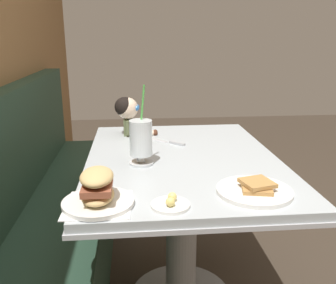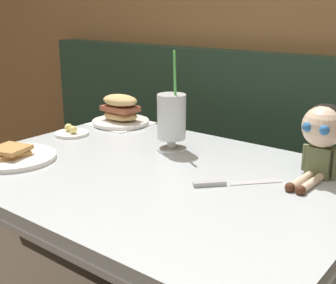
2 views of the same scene
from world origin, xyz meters
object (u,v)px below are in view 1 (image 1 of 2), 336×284
Objects in this scene: butter_knife at (171,142)px; butter_saucer at (171,204)px; sandwich_plate at (98,191)px; seated_doll at (127,110)px; toast_plate at (255,190)px; milkshake_glass at (141,140)px.

butter_saucer is at bearing 173.98° from butter_knife.
sandwich_plate is 1.18× the size of butter_knife.
butter_knife is 0.85× the size of seated_doll.
sandwich_plate reaches higher than toast_plate.
toast_plate is 0.51m from sandwich_plate.
seated_doll is at bearing 7.28° from milkshake_glass.
butter_saucer is (-0.07, 0.29, -0.00)m from toast_plate.
sandwich_plate is at bearing 174.18° from seated_doll.
sandwich_plate is at bearing 158.57° from milkshake_glass.
sandwich_plate reaches higher than butter_saucer.
sandwich_plate is at bearing 94.86° from toast_plate.
milkshake_glass is at bearing 49.20° from toast_plate.
milkshake_glass is 0.46m from seated_doll.
toast_plate is at bearing -130.80° from milkshake_glass.
seated_doll is at bearing 50.20° from butter_knife.
toast_plate is 0.49m from milkshake_glass.
sandwich_plate is (-0.04, 0.50, 0.03)m from toast_plate.
milkshake_glass reaches higher than butter_knife.
seated_doll is (0.81, -0.08, 0.08)m from sandwich_plate.
butter_knife is at bearing -24.44° from sandwich_plate.
milkshake_glass is (0.31, 0.36, 0.09)m from toast_plate.
sandwich_plate is 0.70m from butter_knife.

